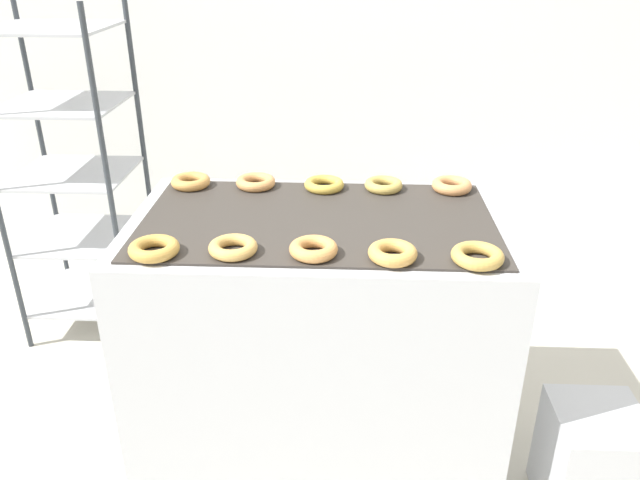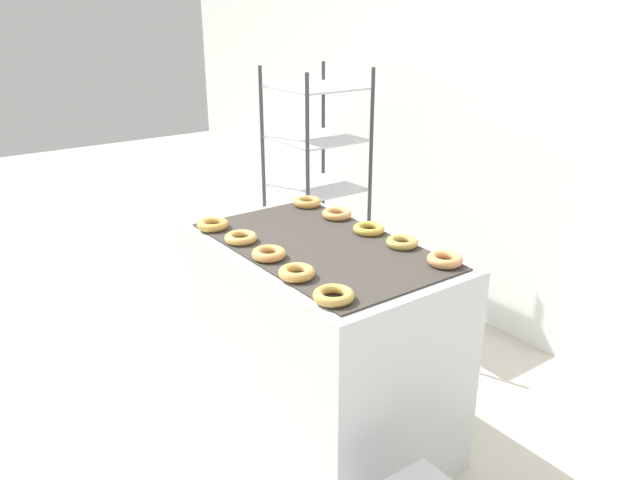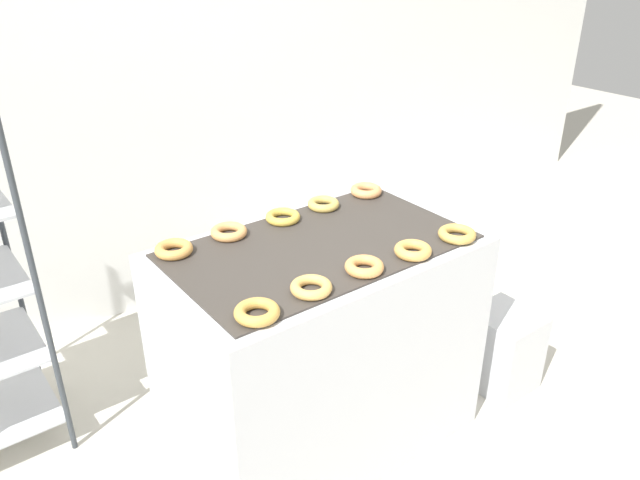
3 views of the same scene
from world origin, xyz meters
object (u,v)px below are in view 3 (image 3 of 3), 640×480
donut_near_left (311,287)px  fryer_machine (320,346)px  donut_far_leftmost (174,249)px  donut_far_center (283,217)px  donut_far_right (323,204)px  donut_near_leftmost (257,312)px  donut_near_rightmost (457,234)px  glaze_bin (502,350)px  donut_far_rightmost (366,191)px  donut_near_right (413,250)px  donut_far_left (229,232)px  donut_near_center (365,266)px

donut_near_left → fryer_machine: bearing=47.9°
donut_far_leftmost → donut_far_center: 0.49m
donut_far_leftmost → donut_far_right: bearing=0.0°
donut_near_leftmost → donut_far_right: (0.68, 0.54, -0.00)m
fryer_machine → donut_far_center: size_ratio=8.55×
fryer_machine → donut_near_rightmost: size_ratio=8.34×
fryer_machine → donut_far_right: (0.22, 0.27, 0.49)m
glaze_bin → donut_far_leftmost: bearing=159.1°
donut_far_rightmost → donut_far_leftmost: bearing=-180.0°
donut_near_right → donut_near_rightmost: size_ratio=0.95×
donut_near_leftmost → glaze_bin: bearing=0.6°
fryer_machine → donut_far_rightmost: size_ratio=8.63×
glaze_bin → donut_near_leftmost: (-1.37, -0.01, 0.77)m
donut_far_leftmost → donut_far_left: donut_far_leftmost is taller
donut_near_rightmost → donut_near_right: bearing=178.8°
donut_near_left → donut_far_leftmost: 0.58m
donut_far_right → donut_near_leftmost: bearing=-141.2°
donut_near_left → donut_far_right: bearing=49.2°
donut_near_leftmost → donut_near_center: size_ratio=1.04×
fryer_machine → donut_far_rightmost: donut_far_rightmost is taller
donut_far_center → donut_near_rightmost: bearing=-50.5°
donut_far_left → donut_far_rightmost: bearing=-0.5°
donut_near_leftmost → donut_near_left: bearing=4.9°
fryer_machine → donut_near_leftmost: size_ratio=8.45×
glaze_bin → donut_far_center: bearing=149.8°
donut_near_leftmost → donut_near_right: bearing=0.2°
donut_far_left → donut_far_rightmost: size_ratio=1.01×
donut_near_center → donut_far_center: size_ratio=0.97×
donut_far_rightmost → donut_far_left: bearing=179.5°
donut_near_right → donut_near_left: bearing=177.8°
donut_far_leftmost → donut_near_left: bearing=-65.0°
donut_near_center → donut_far_leftmost: 0.71m
donut_near_leftmost → donut_far_right: bearing=38.8°
fryer_machine → donut_far_right: bearing=50.5°
donut_near_leftmost → donut_near_rightmost: 0.91m
donut_far_rightmost → donut_near_center: bearing=-131.2°
fryer_machine → donut_far_left: size_ratio=8.56×
fryer_machine → donut_far_center: (0.01, 0.27, 0.49)m
glaze_bin → donut_far_leftmost: 1.67m
donut_near_leftmost → donut_near_rightmost: (0.91, -0.00, -0.00)m
donut_far_center → glaze_bin: bearing=-30.2°
fryer_machine → donut_far_right: donut_far_right is taller
fryer_machine → donut_near_rightmost: donut_near_rightmost is taller
glaze_bin → donut_near_rightmost: donut_near_rightmost is taller
donut_near_left → donut_near_center: (0.24, -0.00, 0.00)m
donut_near_left → donut_near_right: 0.45m
donut_far_right → donut_far_rightmost: (0.24, 0.00, 0.00)m
glaze_bin → donut_far_left: donut_far_left is taller
donut_near_leftmost → donut_far_leftmost: 0.54m
donut_near_right → donut_far_leftmost: donut_near_right is taller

